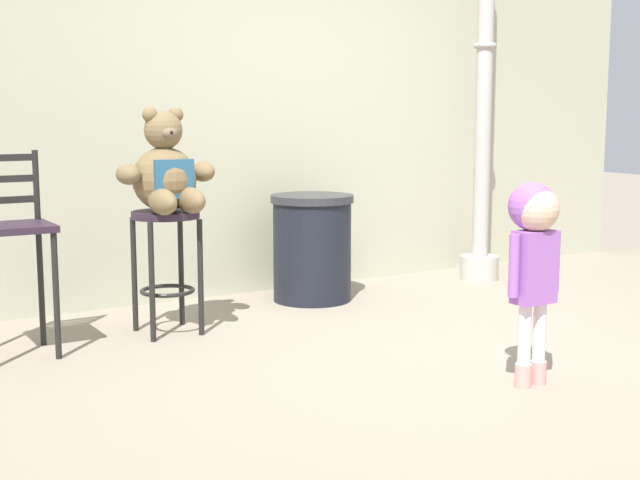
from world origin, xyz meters
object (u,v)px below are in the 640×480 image
(bar_stool_with_teddy, at_px, (166,246))
(trash_bin, at_px, (312,247))
(child_walking, at_px, (534,239))
(lamppost, at_px, (483,119))
(teddy_bear, at_px, (166,174))
(bar_chair_empty, at_px, (13,239))

(bar_stool_with_teddy, bearing_deg, trash_bin, 16.15)
(bar_stool_with_teddy, relative_size, child_walking, 0.75)
(bar_stool_with_teddy, distance_m, lamppost, 2.74)
(teddy_bear, bearing_deg, trash_bin, 17.49)
(bar_stool_with_teddy, distance_m, trash_bin, 1.22)
(child_walking, distance_m, trash_bin, 2.15)
(child_walking, xyz_separation_m, trash_bin, (0.08, 2.12, -0.32))
(teddy_bear, bearing_deg, bar_chair_empty, -179.91)
(bar_stool_with_teddy, relative_size, teddy_bear, 1.21)
(bar_stool_with_teddy, height_order, lamppost, lamppost)
(trash_bin, relative_size, lamppost, 0.24)
(child_walking, distance_m, lamppost, 2.67)
(trash_bin, xyz_separation_m, lamppost, (1.47, -0.01, 0.85))
(child_walking, relative_size, trash_bin, 1.32)
(child_walking, height_order, lamppost, lamppost)
(child_walking, relative_size, lamppost, 0.31)
(child_walking, bearing_deg, bar_chair_empty, 136.56)
(teddy_bear, xyz_separation_m, bar_chair_empty, (-0.84, -0.00, -0.30))
(teddy_bear, distance_m, trash_bin, 1.34)
(teddy_bear, relative_size, trash_bin, 0.82)
(bar_stool_with_teddy, xyz_separation_m, bar_chair_empty, (-0.84, -0.03, 0.11))
(trash_bin, bearing_deg, bar_stool_with_teddy, -163.85)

